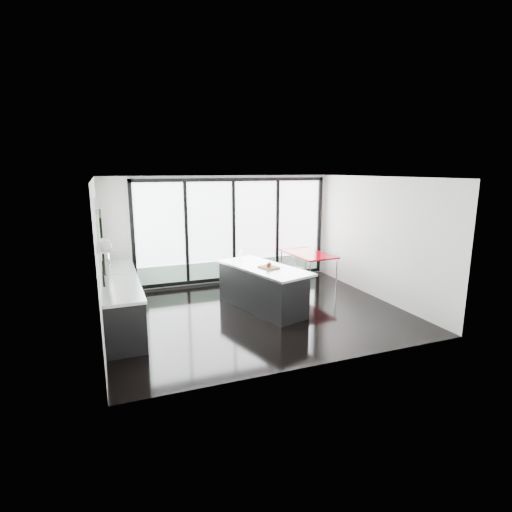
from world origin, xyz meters
name	(u,v)px	position (x,y,z in m)	size (l,w,h in m)	color
floor	(257,312)	(0.00, 0.00, 0.00)	(6.00, 5.00, 0.00)	black
ceiling	(257,177)	(0.00, 0.00, 2.80)	(6.00, 5.00, 0.00)	white
wall_back	(232,235)	(0.27, 2.47, 1.27)	(6.00, 0.09, 2.80)	silver
wall_front	(318,278)	(0.00, -2.50, 1.40)	(6.00, 0.00, 2.80)	silver
wall_left	(100,247)	(-2.97, 0.27, 1.56)	(0.26, 5.00, 2.80)	silver
wall_right	(378,238)	(3.00, 0.00, 1.40)	(0.00, 5.00, 2.80)	silver
counter_cabinets	(121,300)	(-2.67, 0.40, 0.46)	(0.69, 3.24, 1.36)	black
island	(262,287)	(0.19, 0.21, 0.47)	(1.54, 2.43, 1.20)	black
bar_stool_near	(294,298)	(0.69, -0.37, 0.34)	(0.43, 0.43, 0.69)	silver
bar_stool_far	(294,284)	(1.10, 0.46, 0.38)	(0.48, 0.48, 0.76)	silver
red_table	(308,268)	(2.03, 1.53, 0.41)	(0.88, 1.55, 0.83)	#99000B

